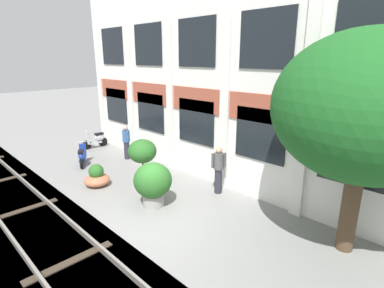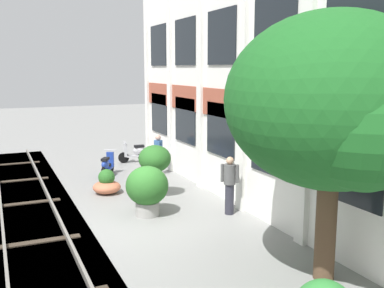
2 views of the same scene
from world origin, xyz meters
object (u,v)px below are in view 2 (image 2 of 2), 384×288
object	(u,v)px
broadleaf_tree	(332,106)
scooter_near_curb	(135,153)
potted_plant_terracotta_small	(155,160)
scooter_second_parked	(107,165)
potted_plant_glazed_jar	(147,188)
resident_watching_tracks	(230,183)
resident_by_doorway	(158,153)
potted_plant_wide_bowl	(107,184)

from	to	relation	value
broadleaf_tree	scooter_near_curb	size ratio (longest dim) A/B	3.82
broadleaf_tree	potted_plant_terracotta_small	distance (m)	7.33
scooter_second_parked	potted_plant_glazed_jar	bearing A→B (deg)	-149.70
potted_plant_glazed_jar	resident_watching_tracks	xyz separation A→B (m)	(0.87, 2.21, 0.10)
broadleaf_tree	resident_by_doorway	bearing A→B (deg)	179.90
potted_plant_wide_bowl	scooter_second_parked	distance (m)	2.53
scooter_near_curb	scooter_second_parked	size ratio (longest dim) A/B	1.13
potted_plant_wide_bowl	scooter_near_curb	distance (m)	5.16
potted_plant_glazed_jar	potted_plant_wide_bowl	size ratio (longest dim) A/B	1.54
broadleaf_tree	potted_plant_wide_bowl	xyz separation A→B (m)	(-7.96, -2.51, -3.16)
resident_by_doorway	resident_watching_tracks	bearing A→B (deg)	104.29
scooter_near_curb	potted_plant_glazed_jar	bearing A→B (deg)	78.69
potted_plant_glazed_jar	resident_by_doorway	distance (m)	5.01
resident_by_doorway	resident_watching_tracks	xyz separation A→B (m)	(5.46, 0.21, 0.05)
potted_plant_wide_bowl	resident_by_doorway	size ratio (longest dim) A/B	0.59
broadleaf_tree	resident_watching_tracks	size ratio (longest dim) A/B	3.11
scooter_second_parked	resident_watching_tracks	bearing A→B (deg)	-129.47
broadleaf_tree	scooter_second_parked	size ratio (longest dim) A/B	4.31
potted_plant_terracotta_small	potted_plant_wide_bowl	distance (m)	1.96
scooter_near_curb	resident_watching_tracks	world-z (taller)	resident_watching_tracks
scooter_second_parked	resident_by_doorway	size ratio (longest dim) A/B	0.76
potted_plant_glazed_jar	resident_by_doorway	world-z (taller)	resident_by_doorway
broadleaf_tree	potted_plant_glazed_jar	size ratio (longest dim) A/B	3.66
potted_plant_glazed_jar	potted_plant_wide_bowl	distance (m)	2.84
potted_plant_terracotta_small	resident_watching_tracks	bearing A→B (deg)	28.52
resident_by_doorway	potted_plant_terracotta_small	bearing A→B (deg)	80.19
potted_plant_terracotta_small	broadleaf_tree	bearing A→B (deg)	9.56
potted_plant_terracotta_small	scooter_near_curb	bearing A→B (deg)	169.62
potted_plant_glazed_jar	resident_watching_tracks	distance (m)	2.38
broadleaf_tree	resident_watching_tracks	xyz separation A→B (m)	(-4.34, 0.22, -2.57)
broadleaf_tree	potted_plant_terracotta_small	xyz separation A→B (m)	(-6.88, -1.16, -2.24)
resident_by_doorway	scooter_near_curb	bearing A→B (deg)	-74.91
scooter_second_parked	resident_by_doorway	world-z (taller)	resident_by_doorway
scooter_near_curb	resident_by_doorway	size ratio (longest dim) A/B	0.86
potted_plant_glazed_jar	resident_watching_tracks	size ratio (longest dim) A/B	0.85
potted_plant_wide_bowl	scooter_second_parked	size ratio (longest dim) A/B	0.77
potted_plant_terracotta_small	scooter_second_parked	size ratio (longest dim) A/B	1.41
potted_plant_terracotta_small	potted_plant_wide_bowl	world-z (taller)	potted_plant_terracotta_small
broadleaf_tree	scooter_near_curb	distance (m)	12.89
scooter_near_curb	resident_by_doorway	xyz separation A→B (m)	(2.73, 0.14, 0.42)
broadleaf_tree	resident_watching_tracks	world-z (taller)	broadleaf_tree
resident_watching_tracks	potted_plant_wide_bowl	bearing A→B (deg)	-106.18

